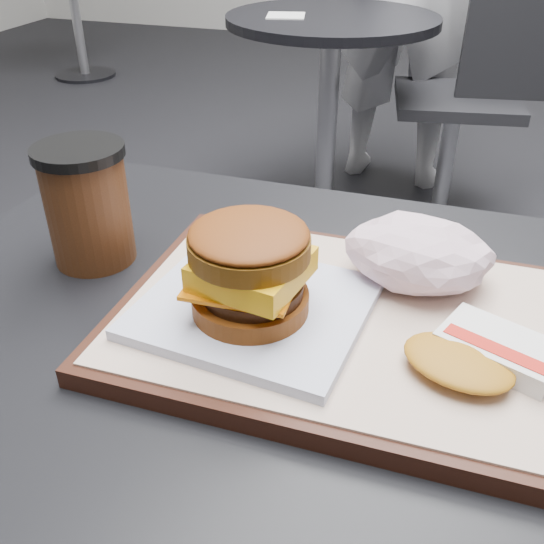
{
  "coord_description": "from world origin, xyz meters",
  "views": [
    {
      "loc": [
        0.11,
        -0.41,
        1.11
      ],
      "look_at": [
        -0.02,
        -0.01,
        0.83
      ],
      "focal_mm": 40.0,
      "sensor_mm": 36.0,
      "label": 1
    }
  ],
  "objects_px": {
    "crumpled_wrapper": "(419,253)",
    "neighbor_table": "(330,77)",
    "neighbor_chair": "(478,87)",
    "serving_tray": "(333,321)",
    "breakfast_sandwich": "(251,279)",
    "hash_brown": "(481,354)",
    "coffee_cup": "(87,202)",
    "customer_table": "(293,469)"
  },
  "relations": [
    {
      "from": "breakfast_sandwich",
      "to": "customer_table",
      "type": "bearing_deg",
      "value": 24.88
    },
    {
      "from": "crumpled_wrapper",
      "to": "coffee_cup",
      "type": "bearing_deg",
      "value": -174.97
    },
    {
      "from": "customer_table",
      "to": "coffee_cup",
      "type": "bearing_deg",
      "value": 166.84
    },
    {
      "from": "customer_table",
      "to": "serving_tray",
      "type": "distance_m",
      "value": 0.2
    },
    {
      "from": "hash_brown",
      "to": "neighbor_table",
      "type": "relative_size",
      "value": 0.18
    },
    {
      "from": "breakfast_sandwich",
      "to": "crumpled_wrapper",
      "type": "xyz_separation_m",
      "value": [
        0.13,
        0.1,
        -0.01
      ]
    },
    {
      "from": "neighbor_table",
      "to": "serving_tray",
      "type": "bearing_deg",
      "value": -76.93
    },
    {
      "from": "customer_table",
      "to": "breakfast_sandwich",
      "type": "distance_m",
      "value": 0.25
    },
    {
      "from": "crumpled_wrapper",
      "to": "coffee_cup",
      "type": "relative_size",
      "value": 1.07
    },
    {
      "from": "crumpled_wrapper",
      "to": "neighbor_table",
      "type": "bearing_deg",
      "value": 105.77
    },
    {
      "from": "hash_brown",
      "to": "coffee_cup",
      "type": "bearing_deg",
      "value": 168.91
    },
    {
      "from": "breakfast_sandwich",
      "to": "crumpled_wrapper",
      "type": "relative_size",
      "value": 1.54
    },
    {
      "from": "breakfast_sandwich",
      "to": "crumpled_wrapper",
      "type": "bearing_deg",
      "value": 38.44
    },
    {
      "from": "coffee_cup",
      "to": "neighbor_chair",
      "type": "height_order",
      "value": "coffee_cup"
    },
    {
      "from": "hash_brown",
      "to": "coffee_cup",
      "type": "distance_m",
      "value": 0.4
    },
    {
      "from": "serving_tray",
      "to": "breakfast_sandwich",
      "type": "relative_size",
      "value": 1.85
    },
    {
      "from": "crumpled_wrapper",
      "to": "neighbor_table",
      "type": "xyz_separation_m",
      "value": [
        -0.44,
        1.57,
        -0.27
      ]
    },
    {
      "from": "breakfast_sandwich",
      "to": "hash_brown",
      "type": "bearing_deg",
      "value": -1.35
    },
    {
      "from": "customer_table",
      "to": "crumpled_wrapper",
      "type": "bearing_deg",
      "value": 42.68
    },
    {
      "from": "serving_tray",
      "to": "coffee_cup",
      "type": "xyz_separation_m",
      "value": [
        -0.27,
        0.04,
        0.06
      ]
    },
    {
      "from": "serving_tray",
      "to": "breakfast_sandwich",
      "type": "xyz_separation_m",
      "value": [
        -0.07,
        -0.03,
        0.05
      ]
    },
    {
      "from": "breakfast_sandwich",
      "to": "neighbor_chair",
      "type": "xyz_separation_m",
      "value": [
        0.18,
        1.85,
        -0.32
      ]
    },
    {
      "from": "customer_table",
      "to": "coffee_cup",
      "type": "distance_m",
      "value": 0.35
    },
    {
      "from": "neighbor_table",
      "to": "neighbor_chair",
      "type": "xyz_separation_m",
      "value": [
        0.49,
        0.18,
        -0.04
      ]
    },
    {
      "from": "breakfast_sandwich",
      "to": "neighbor_table",
      "type": "distance_m",
      "value": 1.72
    },
    {
      "from": "breakfast_sandwich",
      "to": "serving_tray",
      "type": "bearing_deg",
      "value": 23.46
    },
    {
      "from": "breakfast_sandwich",
      "to": "crumpled_wrapper",
      "type": "distance_m",
      "value": 0.16
    },
    {
      "from": "coffee_cup",
      "to": "neighbor_table",
      "type": "height_order",
      "value": "coffee_cup"
    },
    {
      "from": "customer_table",
      "to": "neighbor_chair",
      "type": "distance_m",
      "value": 1.84
    },
    {
      "from": "customer_table",
      "to": "coffee_cup",
      "type": "xyz_separation_m",
      "value": [
        -0.24,
        0.06,
        0.25
      ]
    },
    {
      "from": "crumpled_wrapper",
      "to": "neighbor_table",
      "type": "height_order",
      "value": "crumpled_wrapper"
    },
    {
      "from": "breakfast_sandwich",
      "to": "hash_brown",
      "type": "distance_m",
      "value": 0.19
    },
    {
      "from": "breakfast_sandwich",
      "to": "neighbor_chair",
      "type": "relative_size",
      "value": 0.23
    },
    {
      "from": "crumpled_wrapper",
      "to": "neighbor_chair",
      "type": "relative_size",
      "value": 0.15
    },
    {
      "from": "neighbor_table",
      "to": "neighbor_chair",
      "type": "bearing_deg",
      "value": 20.52
    },
    {
      "from": "customer_table",
      "to": "crumpled_wrapper",
      "type": "height_order",
      "value": "crumpled_wrapper"
    },
    {
      "from": "customer_table",
      "to": "neighbor_table",
      "type": "xyz_separation_m",
      "value": [
        -0.35,
        1.65,
        -0.03
      ]
    },
    {
      "from": "coffee_cup",
      "to": "neighbor_table",
      "type": "relative_size",
      "value": 0.17
    },
    {
      "from": "hash_brown",
      "to": "neighbor_chair",
      "type": "distance_m",
      "value": 1.88
    },
    {
      "from": "serving_tray",
      "to": "hash_brown",
      "type": "bearing_deg",
      "value": -15.03
    },
    {
      "from": "neighbor_chair",
      "to": "coffee_cup",
      "type": "bearing_deg",
      "value": -102.08
    },
    {
      "from": "breakfast_sandwich",
      "to": "hash_brown",
      "type": "xyz_separation_m",
      "value": [
        0.19,
        -0.0,
        -0.03
      ]
    }
  ]
}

